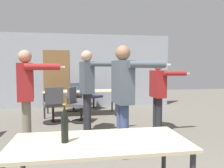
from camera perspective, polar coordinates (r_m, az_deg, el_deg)
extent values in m
cube|color=#A3A8B2|center=(7.99, -6.38, 3.42)|extent=(6.11, 0.10, 2.63)
cube|color=olive|center=(7.96, -14.28, 1.22)|extent=(0.90, 0.02, 2.05)
cube|color=#C6B793|center=(2.11, -3.16, -14.97)|extent=(1.65, 0.74, 0.03)
cylinder|color=#2D2D33|center=(2.71, 13.36, -19.01)|extent=(0.05, 0.05, 0.71)
cube|color=#C6B793|center=(6.64, -8.19, -1.88)|extent=(2.15, 0.81, 0.03)
cylinder|color=#2D2D33|center=(6.41, -17.26, -5.57)|extent=(0.05, 0.05, 0.71)
cylinder|color=#2D2D33|center=(6.44, 1.02, -5.33)|extent=(0.05, 0.05, 0.71)
cylinder|color=#2D2D33|center=(7.08, -16.48, -4.63)|extent=(0.05, 0.05, 0.71)
cylinder|color=#2D2D33|center=(7.12, 0.03, -4.42)|extent=(0.05, 0.05, 0.71)
cylinder|color=#28282D|center=(5.15, 11.37, -7.49)|extent=(0.13, 0.13, 0.76)
cylinder|color=#28282D|center=(4.99, 12.20, -7.87)|extent=(0.13, 0.13, 0.76)
cube|color=maroon|center=(4.98, 11.89, 0.04)|extent=(0.26, 0.44, 0.60)
sphere|color=tan|center=(4.97, 11.96, 4.72)|extent=(0.21, 0.21, 0.21)
cylinder|color=maroon|center=(5.22, 10.70, 0.01)|extent=(0.10, 0.10, 0.52)
cylinder|color=maroon|center=(4.85, 16.03, 2.68)|extent=(0.52, 0.13, 0.10)
cube|color=white|center=(4.99, 18.97, 2.66)|extent=(0.12, 0.04, 0.03)
cylinder|color=#28282D|center=(4.93, -6.80, -7.33)|extent=(0.12, 0.12, 0.87)
cylinder|color=#28282D|center=(4.77, -6.22, -7.71)|extent=(0.12, 0.12, 0.87)
cube|color=#4C5660|center=(4.76, -6.60, 1.70)|extent=(0.32, 0.44, 0.69)
sphere|color=#DBAD89|center=(4.76, -6.64, 7.27)|extent=(0.24, 0.24, 0.24)
cylinder|color=#4C5660|center=(5.00, -7.41, 1.67)|extent=(0.10, 0.10, 0.59)
cylinder|color=#4C5660|center=(4.61, -2.19, 5.18)|extent=(0.60, 0.24, 0.10)
cube|color=white|center=(4.74, 1.51, 5.15)|extent=(0.13, 0.06, 0.03)
cylinder|color=slate|center=(4.38, -21.29, -9.25)|extent=(0.14, 0.14, 0.84)
cylinder|color=slate|center=(4.19, -21.43, -9.86)|extent=(0.14, 0.14, 0.84)
cube|color=maroon|center=(4.17, -21.63, 0.54)|extent=(0.33, 0.50, 0.66)
sphere|color=tan|center=(4.17, -21.79, 6.69)|extent=(0.23, 0.23, 0.23)
cylinder|color=maroon|center=(4.46, -21.41, 0.48)|extent=(0.11, 0.11, 0.57)
cylinder|color=maroon|center=(3.87, -17.73, 4.30)|extent=(0.58, 0.20, 0.11)
cube|color=white|center=(3.89, -13.04, 4.39)|extent=(0.12, 0.05, 0.03)
cylinder|color=#3D4C75|center=(3.65, 2.28, -11.50)|extent=(0.13, 0.13, 0.86)
cylinder|color=#3D4C75|center=(3.49, 3.28, -12.27)|extent=(0.13, 0.13, 0.86)
cube|color=#4C5660|center=(3.44, 2.81, 0.50)|extent=(0.30, 0.46, 0.68)
sphere|color=#936B4C|center=(3.44, 2.84, 8.11)|extent=(0.24, 0.24, 0.24)
cylinder|color=#4C5660|center=(3.69, 1.41, 0.49)|extent=(0.10, 0.10, 0.58)
cylinder|color=#4C5660|center=(3.29, 9.23, 5.08)|extent=(0.59, 0.18, 0.10)
cube|color=white|center=(3.45, 14.07, 4.96)|extent=(0.12, 0.05, 0.03)
cylinder|color=black|center=(7.68, -4.79, -6.36)|extent=(0.52, 0.52, 0.03)
cylinder|color=black|center=(7.65, -4.80, -4.88)|extent=(0.06, 0.06, 0.37)
cube|color=navy|center=(7.61, -4.81, -3.20)|extent=(0.63, 0.63, 0.08)
cube|color=navy|center=(7.43, -6.42, -1.45)|extent=(0.28, 0.40, 0.42)
cylinder|color=black|center=(5.91, -7.99, -9.59)|extent=(0.52, 0.52, 0.03)
cylinder|color=black|center=(5.86, -8.01, -7.63)|extent=(0.06, 0.06, 0.38)
cube|color=#4C4C51|center=(5.82, -8.03, -5.39)|extent=(0.61, 0.61, 0.08)
cube|color=#4C4C51|center=(5.89, -10.39, -2.85)|extent=(0.23, 0.42, 0.42)
cylinder|color=black|center=(7.46, -9.98, -6.72)|extent=(0.52, 0.52, 0.03)
cylinder|color=black|center=(7.43, -10.00, -5.05)|extent=(0.06, 0.06, 0.41)
cube|color=#4C4C51|center=(7.39, -10.02, -3.18)|extent=(0.58, 0.58, 0.08)
cube|color=#4C4C51|center=(7.12, -9.42, -1.42)|extent=(0.43, 0.19, 0.42)
cylinder|color=black|center=(5.96, -15.09, -9.58)|extent=(0.52, 0.52, 0.03)
cylinder|color=black|center=(5.91, -15.13, -7.49)|extent=(0.06, 0.06, 0.41)
cube|color=#4C4C51|center=(5.87, -15.17, -5.12)|extent=(0.56, 0.56, 0.08)
cube|color=#4C4C51|center=(5.58, -14.85, -3.00)|extent=(0.44, 0.16, 0.42)
cylinder|color=black|center=(2.07, -12.24, -11.54)|extent=(0.07, 0.07, 0.24)
cone|color=black|center=(2.03, -12.32, -6.84)|extent=(0.06, 0.06, 0.11)
cylinder|color=gold|center=(2.02, -12.34, -5.23)|extent=(0.03, 0.03, 0.01)
cylinder|color=#2866A3|center=(6.82, -9.03, -1.11)|extent=(0.09, 0.09, 0.12)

